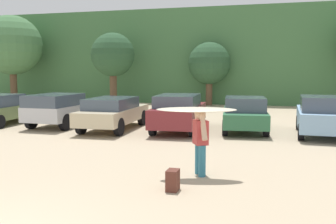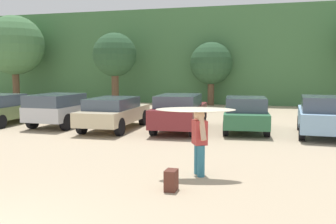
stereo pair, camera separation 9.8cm
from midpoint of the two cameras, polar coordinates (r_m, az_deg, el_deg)
The scene contains 13 objects.
hillside_ridge at distance 34.40m, azimuth 8.75°, elevation 7.95°, with size 108.00×12.00×7.16m, color #427042.
tree_far_right at distance 32.25m, azimuth -21.92°, elevation 9.21°, with size 4.57×4.57×6.75m.
tree_center_left at distance 28.07m, azimuth -7.88°, elevation 8.40°, with size 3.14×3.14×5.23m.
tree_ridge_back at distance 27.68m, azimuth 6.59°, elevation 7.19°, with size 3.03×3.03×4.54m.
parked_car_olive_green at distance 19.62m, azimuth -23.29°, elevation 0.52°, with size 1.96×4.60×1.42m.
parked_car_silver at distance 18.02m, azimuth -15.24°, elevation 0.56°, with size 1.93×4.23×1.49m.
parked_car_champagne at distance 16.49m, azimuth -7.90°, elevation 0.02°, with size 1.93×4.57×1.38m.
parked_car_maroon at distance 15.97m, azimuth 1.94°, elevation 0.05°, with size 1.98×4.48×1.54m.
parked_car_forest_green at distance 16.17m, azimuth 11.70°, elevation -0.23°, with size 2.13×4.17×1.44m.
parked_car_sky_blue at distance 15.83m, azimuth 22.52°, elevation -0.52°, with size 1.98×4.03×1.57m.
person_adult at distance 9.26m, azimuth 5.04°, elevation -4.01°, with size 0.47×0.73×1.59m.
surfboard_cream at distance 9.06m, azimuth 4.43°, elevation 0.36°, with size 1.98×0.93×0.13m.
backpack_dropped at distance 8.21m, azimuth 0.83°, elevation -10.17°, with size 0.24×0.34×0.45m.
Camera 2 is at (4.34, -3.95, 2.55)m, focal length 40.75 mm.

